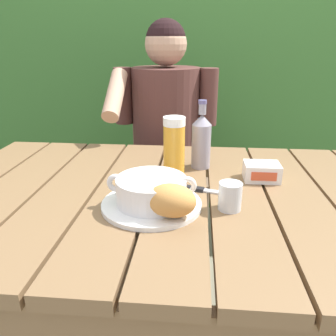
{
  "coord_description": "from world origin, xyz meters",
  "views": [
    {
      "loc": [
        0.04,
        -0.87,
        1.13
      ],
      "look_at": [
        -0.03,
        0.0,
        0.8
      ],
      "focal_mm": 35.89,
      "sensor_mm": 36.0,
      "label": 1
    }
  ],
  "objects_px": {
    "beer_glass": "(174,146)",
    "butter_tub": "(262,172)",
    "soup_bowl": "(151,190)",
    "water_glass_small": "(230,196)",
    "chair_near_diner": "(169,165)",
    "beer_bottle": "(201,140)",
    "bread_roll": "(171,200)",
    "table_knife": "(203,190)",
    "person_eating": "(165,132)",
    "serving_plate": "(152,204)"
  },
  "relations": [
    {
      "from": "beer_glass",
      "to": "beer_bottle",
      "type": "bearing_deg",
      "value": 36.91
    },
    {
      "from": "beer_glass",
      "to": "butter_tub",
      "type": "distance_m",
      "value": 0.28
    },
    {
      "from": "serving_plate",
      "to": "butter_tub",
      "type": "bearing_deg",
      "value": 33.44
    },
    {
      "from": "chair_near_diner",
      "to": "table_knife",
      "type": "xyz_separation_m",
      "value": [
        0.17,
        -0.87,
        0.25
      ]
    },
    {
      "from": "soup_bowl",
      "to": "table_knife",
      "type": "xyz_separation_m",
      "value": [
        0.13,
        0.1,
        -0.04
      ]
    },
    {
      "from": "bread_roll",
      "to": "table_knife",
      "type": "relative_size",
      "value": 0.83
    },
    {
      "from": "person_eating",
      "to": "beer_glass",
      "type": "distance_m",
      "value": 0.56
    },
    {
      "from": "butter_tub",
      "to": "bread_roll",
      "type": "bearing_deg",
      "value": -133.28
    },
    {
      "from": "water_glass_small",
      "to": "table_knife",
      "type": "relative_size",
      "value": 0.46
    },
    {
      "from": "bread_roll",
      "to": "butter_tub",
      "type": "xyz_separation_m",
      "value": [
        0.26,
        0.27,
        -0.03
      ]
    },
    {
      "from": "chair_near_diner",
      "to": "butter_tub",
      "type": "xyz_separation_m",
      "value": [
        0.35,
        -0.77,
        0.27
      ]
    },
    {
      "from": "bread_roll",
      "to": "beer_bottle",
      "type": "relative_size",
      "value": 0.57
    },
    {
      "from": "soup_bowl",
      "to": "bread_roll",
      "type": "xyz_separation_m",
      "value": [
        0.06,
        -0.07,
        0.0
      ]
    },
    {
      "from": "serving_plate",
      "to": "person_eating",
      "type": "bearing_deg",
      "value": 93.14
    },
    {
      "from": "soup_bowl",
      "to": "butter_tub",
      "type": "distance_m",
      "value": 0.38
    },
    {
      "from": "chair_near_diner",
      "to": "beer_bottle",
      "type": "distance_m",
      "value": 0.77
    },
    {
      "from": "person_eating",
      "to": "water_glass_small",
      "type": "xyz_separation_m",
      "value": [
        0.24,
        -0.78,
        0.04
      ]
    },
    {
      "from": "person_eating",
      "to": "bread_roll",
      "type": "relative_size",
      "value": 9.39
    },
    {
      "from": "person_eating",
      "to": "beer_glass",
      "type": "height_order",
      "value": "person_eating"
    },
    {
      "from": "beer_bottle",
      "to": "bread_roll",
      "type": "bearing_deg",
      "value": -100.77
    },
    {
      "from": "chair_near_diner",
      "to": "beer_bottle",
      "type": "relative_size",
      "value": 4.37
    },
    {
      "from": "beer_glass",
      "to": "table_knife",
      "type": "distance_m",
      "value": 0.19
    },
    {
      "from": "beer_glass",
      "to": "beer_bottle",
      "type": "xyz_separation_m",
      "value": [
        0.09,
        0.06,
        0.0
      ]
    },
    {
      "from": "chair_near_diner",
      "to": "soup_bowl",
      "type": "height_order",
      "value": "chair_near_diner"
    },
    {
      "from": "serving_plate",
      "to": "beer_bottle",
      "type": "bearing_deg",
      "value": 67.32
    },
    {
      "from": "beer_glass",
      "to": "butter_tub",
      "type": "bearing_deg",
      "value": -6.62
    },
    {
      "from": "beer_glass",
      "to": "butter_tub",
      "type": "xyz_separation_m",
      "value": [
        0.27,
        -0.03,
        -0.07
      ]
    },
    {
      "from": "serving_plate",
      "to": "beer_bottle",
      "type": "relative_size",
      "value": 1.14
    },
    {
      "from": "person_eating",
      "to": "soup_bowl",
      "type": "relative_size",
      "value": 5.31
    },
    {
      "from": "water_glass_small",
      "to": "bread_roll",
      "type": "bearing_deg",
      "value": -154.58
    },
    {
      "from": "chair_near_diner",
      "to": "person_eating",
      "type": "xyz_separation_m",
      "value": [
        -0.0,
        -0.2,
        0.24
      ]
    },
    {
      "from": "bread_roll",
      "to": "beer_bottle",
      "type": "xyz_separation_m",
      "value": [
        0.07,
        0.37,
        0.04
      ]
    },
    {
      "from": "serving_plate",
      "to": "bread_roll",
      "type": "xyz_separation_m",
      "value": [
        0.06,
        -0.07,
        0.05
      ]
    },
    {
      "from": "chair_near_diner",
      "to": "beer_glass",
      "type": "height_order",
      "value": "chair_near_diner"
    },
    {
      "from": "chair_near_diner",
      "to": "soup_bowl",
      "type": "relative_size",
      "value": 4.3
    },
    {
      "from": "person_eating",
      "to": "table_knife",
      "type": "relative_size",
      "value": 7.83
    },
    {
      "from": "bread_roll",
      "to": "beer_bottle",
      "type": "distance_m",
      "value": 0.38
    },
    {
      "from": "beer_glass",
      "to": "butter_tub",
      "type": "height_order",
      "value": "beer_glass"
    },
    {
      "from": "soup_bowl",
      "to": "beer_bottle",
      "type": "height_order",
      "value": "beer_bottle"
    },
    {
      "from": "person_eating",
      "to": "soup_bowl",
      "type": "xyz_separation_m",
      "value": [
        0.04,
        -0.78,
        0.05
      ]
    },
    {
      "from": "serving_plate",
      "to": "soup_bowl",
      "type": "distance_m",
      "value": 0.04
    },
    {
      "from": "soup_bowl",
      "to": "table_knife",
      "type": "bearing_deg",
      "value": 37.77
    },
    {
      "from": "beer_bottle",
      "to": "beer_glass",
      "type": "bearing_deg",
      "value": -143.09
    },
    {
      "from": "chair_near_diner",
      "to": "bread_roll",
      "type": "height_order",
      "value": "chair_near_diner"
    },
    {
      "from": "soup_bowl",
      "to": "water_glass_small",
      "type": "height_order",
      "value": "soup_bowl"
    },
    {
      "from": "chair_near_diner",
      "to": "water_glass_small",
      "type": "distance_m",
      "value": 1.04
    },
    {
      "from": "water_glass_small",
      "to": "table_knife",
      "type": "bearing_deg",
      "value": 123.41
    },
    {
      "from": "beer_bottle",
      "to": "water_glass_small",
      "type": "relative_size",
      "value": 3.15
    },
    {
      "from": "soup_bowl",
      "to": "butter_tub",
      "type": "bearing_deg",
      "value": 33.44
    },
    {
      "from": "water_glass_small",
      "to": "serving_plate",
      "type": "bearing_deg",
      "value": -179.34
    }
  ]
}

